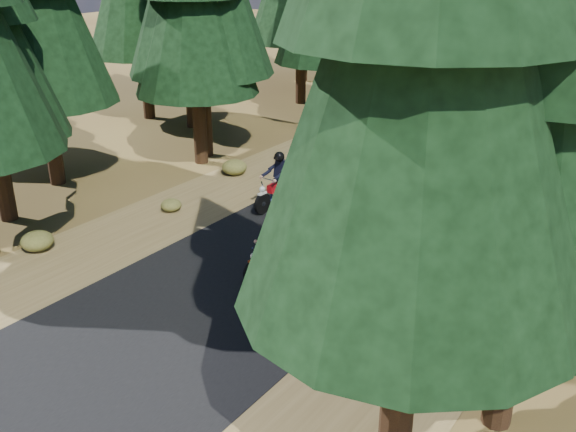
# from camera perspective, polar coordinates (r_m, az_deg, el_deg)

# --- Properties ---
(ground) EXTENTS (120.00, 120.00, 0.00)m
(ground) POSITION_cam_1_polar(r_m,az_deg,el_deg) (16.29, -3.01, -5.26)
(ground) COLOR #483419
(ground) RESTS_ON ground
(road) EXTENTS (6.00, 100.00, 0.01)m
(road) POSITION_cam_1_polar(r_m,az_deg,el_deg) (20.09, 5.67, 0.31)
(road) COLOR black
(road) RESTS_ON ground
(shoulder_l) EXTENTS (3.20, 100.00, 0.01)m
(shoulder_l) POSITION_cam_1_polar(r_m,az_deg,el_deg) (22.50, -4.60, 2.84)
(shoulder_l) COLOR brown
(shoulder_l) RESTS_ON ground
(shoulder_r) EXTENTS (3.20, 100.00, 0.01)m
(shoulder_r) POSITION_cam_1_polar(r_m,az_deg,el_deg) (18.53, 18.17, -2.80)
(shoulder_r) COLOR brown
(shoulder_r) RESTS_ON ground
(log_near) EXTENTS (5.66, 0.80, 0.32)m
(log_near) POSITION_cam_1_polar(r_m,az_deg,el_deg) (20.23, 23.98, -1.02)
(log_near) COLOR #4C4233
(log_near) RESTS_ON ground
(understory_shrubs) EXTENTS (13.50, 29.30, 0.60)m
(understory_shrubs) POSITION_cam_1_polar(r_m,az_deg,el_deg) (19.78, 11.57, 0.37)
(understory_shrubs) COLOR #474C1E
(understory_shrubs) RESTS_ON ground
(rider_lead) EXTENTS (1.05, 1.89, 1.62)m
(rider_lead) POSITION_cam_1_polar(r_m,az_deg,el_deg) (15.98, -1.34, -3.62)
(rider_lead) COLOR beige
(rider_lead) RESTS_ON road
(rider_follow) EXTENTS (0.75, 2.06, 1.80)m
(rider_follow) POSITION_cam_1_polar(r_m,az_deg,el_deg) (20.15, -1.08, 2.33)
(rider_follow) COLOR #A50B11
(rider_follow) RESTS_ON road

